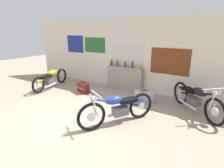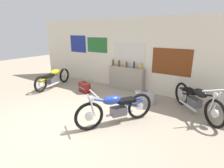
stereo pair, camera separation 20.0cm
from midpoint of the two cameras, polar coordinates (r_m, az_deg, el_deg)
ground_plane at (r=4.80m, az=-14.55°, el=-12.31°), size 24.00×24.00×0.00m
wall_back at (r=7.04m, az=6.47°, el=9.47°), size 10.00×0.07×2.80m
sill_counter at (r=7.07m, az=5.57°, el=1.79°), size 1.50×0.28×0.93m
bottle_leftmost at (r=7.27m, az=1.12°, el=7.07°), size 0.08×0.08×0.28m
bottle_left_center at (r=7.06m, az=3.14°, el=6.81°), size 0.08×0.08×0.30m
bottle_center at (r=6.95m, az=5.61°, el=6.43°), size 0.08×0.08×0.26m
bottle_right_center at (r=6.80m, az=8.04°, el=6.32°), size 0.06×0.06×0.31m
bottle_rightmost at (r=6.72m, az=10.19°, el=5.91°), size 0.08×0.08×0.26m
motorcycle_blue at (r=4.45m, az=2.62°, el=-7.82°), size 1.17×1.87×0.92m
motorcycle_yellow at (r=7.78m, az=-17.89°, el=2.02°), size 0.74×2.13×0.83m
motorcycle_black at (r=5.54m, az=26.75°, el=-4.53°), size 1.58×1.60×0.93m
hard_case_darkred at (r=6.89m, az=-8.15°, el=-1.12°), size 0.58×0.41×0.40m
hard_case_silver at (r=5.86m, az=11.37°, el=-4.31°), size 0.65×0.57×0.45m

